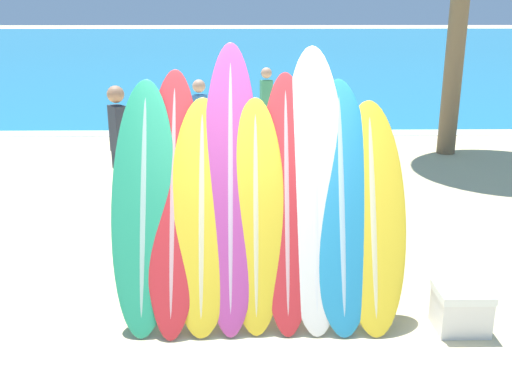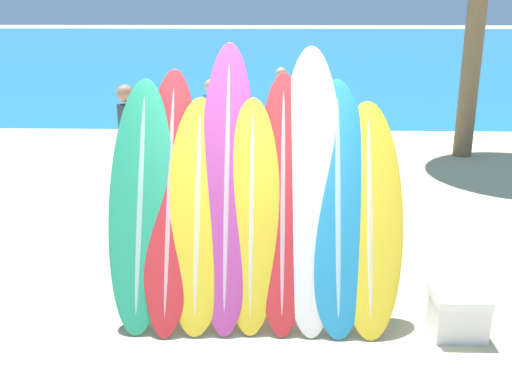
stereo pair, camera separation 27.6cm
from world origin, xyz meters
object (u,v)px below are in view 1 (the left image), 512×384
at_px(surfboard_slot_5, 287,201).
at_px(person_mid_beach, 266,104).
at_px(surfboard_slot_3, 231,185).
at_px(surfboard_slot_0, 144,205).
at_px(surfboard_rack, 257,265).
at_px(surfboard_slot_1, 173,200).
at_px(surfboard_slot_4, 256,214).
at_px(surfboard_slot_7, 341,204).
at_px(cooler_box, 461,309).
at_px(surfboard_slot_6, 315,187).
at_px(surfboard_slot_8, 373,216).
at_px(surfboard_slot_2, 202,215).
at_px(person_near_water, 200,123).
at_px(person_far_left, 119,143).

xyz_separation_m(surfboard_slot_5, person_mid_beach, (0.03, 6.77, -0.23)).
height_order(surfboard_slot_3, person_mid_beach, surfboard_slot_3).
bearing_deg(surfboard_slot_0, surfboard_rack, -2.50).
bearing_deg(surfboard_slot_1, surfboard_rack, -5.53).
distance_m(surfboard_slot_0, surfboard_slot_3, 0.79).
distance_m(surfboard_slot_4, person_mid_beach, 6.84).
relative_size(surfboard_slot_5, surfboard_slot_7, 1.03).
distance_m(surfboard_slot_4, cooler_box, 1.99).
relative_size(surfboard_slot_6, person_mid_beach, 1.52).
relative_size(surfboard_slot_1, surfboard_slot_8, 1.14).
bearing_deg(cooler_box, surfboard_slot_7, 162.03).
bearing_deg(surfboard_slot_0, surfboard_slot_2, -4.76).
xyz_separation_m(surfboard_slot_0, surfboard_slot_4, (0.99, -0.05, -0.07)).
height_order(surfboard_slot_4, cooler_box, surfboard_slot_4).
bearing_deg(person_near_water, person_far_left, -172.17).
bearing_deg(cooler_box, surfboard_slot_1, 171.79).
distance_m(surfboard_slot_7, surfboard_slot_8, 0.29).
distance_m(surfboard_slot_6, person_mid_beach, 6.73).
relative_size(surfboard_slot_3, person_far_left, 1.42).
bearing_deg(surfboard_slot_1, surfboard_slot_8, -2.22).
xyz_separation_m(surfboard_slot_2, person_near_water, (-0.38, 4.84, -0.12)).
xyz_separation_m(surfboard_slot_8, person_near_water, (-1.90, 4.84, -0.10)).
bearing_deg(surfboard_rack, surfboard_slot_4, -165.62).
distance_m(surfboard_slot_1, surfboard_slot_5, 1.01).
bearing_deg(surfboard_slot_7, surfboard_slot_5, 178.25).
bearing_deg(surfboard_slot_5, surfboard_rack, -167.30).
bearing_deg(person_near_water, surfboard_slot_5, -130.16).
xyz_separation_m(person_mid_beach, person_far_left, (-2.14, -3.76, 0.08)).
bearing_deg(surfboard_slot_2, surfboard_slot_7, 2.00).
xyz_separation_m(surfboard_slot_4, surfboard_slot_8, (1.04, 0.01, -0.02)).
relative_size(surfboard_slot_1, cooler_box, 4.81).
bearing_deg(surfboard_slot_5, surfboard_slot_6, 11.35).
bearing_deg(surfboard_slot_2, surfboard_slot_6, 6.17).
relative_size(surfboard_slot_4, person_far_left, 1.14).
bearing_deg(surfboard_rack, person_far_left, 121.09).
height_order(surfboard_slot_0, person_mid_beach, surfboard_slot_0).
relative_size(person_mid_beach, cooler_box, 3.46).
bearing_deg(surfboard_slot_6, surfboard_slot_1, -178.32).
bearing_deg(person_mid_beach, surfboard_slot_3, 70.98).
xyz_separation_m(surfboard_slot_2, surfboard_slot_6, (1.00, 0.11, 0.22)).
xyz_separation_m(surfboard_slot_1, surfboard_slot_4, (0.74, -0.08, -0.11)).
distance_m(surfboard_slot_5, surfboard_slot_7, 0.49).
xyz_separation_m(surfboard_rack, surfboard_slot_3, (-0.24, 0.11, 0.73)).
bearing_deg(surfboard_slot_6, person_far_left, 128.64).
height_order(surfboard_slot_1, person_mid_beach, surfboard_slot_1).
height_order(surfboard_rack, surfboard_slot_4, surfboard_slot_4).
xyz_separation_m(surfboard_slot_8, cooler_box, (0.77, -0.30, -0.77)).
height_order(surfboard_slot_2, surfboard_slot_3, surfboard_slot_3).
bearing_deg(surfboard_slot_6, person_near_water, 106.33).
xyz_separation_m(surfboard_slot_3, person_mid_beach, (0.53, 6.72, -0.36)).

